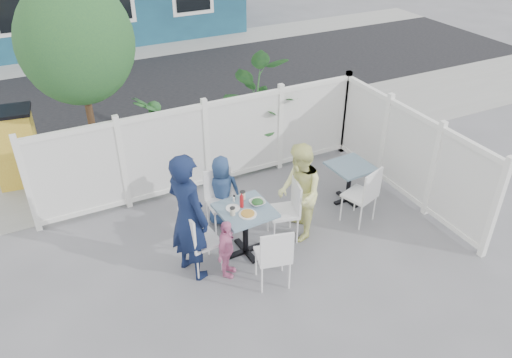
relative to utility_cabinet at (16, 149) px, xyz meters
name	(u,v)px	position (x,y,z in m)	size (l,w,h in m)	color
ground	(265,267)	(2.87, -4.00, -0.69)	(80.00, 80.00, 0.00)	slate
near_sidewalk	(178,153)	(2.87, -0.20, -0.68)	(24.00, 2.60, 0.01)	gray
street	(131,90)	(2.87, 3.50, -0.68)	(24.00, 5.00, 0.01)	black
far_sidewalk	(105,56)	(2.87, 6.60, -0.68)	(24.00, 1.60, 0.01)	gray
fence_back	(207,147)	(2.97, -1.60, 0.10)	(5.86, 0.08, 1.60)	white
fence_right	(407,156)	(5.87, -3.40, 0.10)	(0.08, 3.66, 1.60)	white
tree	(76,43)	(1.27, -0.70, 1.91)	(1.80, 1.62, 3.59)	#382316
utility_cabinet	(16,149)	(0.00, 0.00, 0.00)	(0.74, 0.53, 1.37)	gold
potted_shrub_a	(157,139)	(2.29, -0.90, 0.10)	(0.88, 0.88, 1.57)	#1D4A29
potted_shrub_b	(252,113)	(4.15, -1.00, 0.26)	(1.70, 1.47, 1.89)	#1D4A29
main_table	(245,219)	(2.77, -3.56, -0.08)	(0.78, 0.78, 0.78)	slate
spare_table	(350,174)	(4.93, -3.12, -0.14)	(0.70, 0.70, 0.70)	slate
chair_left	(196,237)	(2.00, -3.61, -0.09)	(0.49, 0.51, 1.01)	white
chair_right	(289,206)	(3.52, -3.51, -0.11)	(0.52, 0.54, 0.98)	white
chair_back	(220,195)	(2.71, -2.80, -0.11)	(0.47, 0.45, 0.99)	white
chair_near	(274,254)	(2.81, -4.38, -0.12)	(0.53, 0.52, 0.98)	white
chair_spare	(365,192)	(4.76, -3.74, -0.10)	(0.57, 0.56, 1.00)	white
man	(188,217)	(1.92, -3.59, 0.26)	(0.69, 0.45, 1.90)	#111B3D
woman	(299,193)	(3.67, -3.54, 0.10)	(0.76, 0.59, 1.56)	#E2E841
boy	(222,191)	(2.77, -2.70, -0.10)	(0.57, 0.37, 1.18)	navy
toddler	(226,249)	(2.33, -3.88, -0.23)	(0.53, 0.22, 0.91)	pink
plate_main	(248,214)	(2.75, -3.70, 0.11)	(0.25, 0.25, 0.02)	white
plate_side	(233,208)	(2.62, -3.47, 0.11)	(0.21, 0.21, 0.01)	white
salad_bowl	(257,203)	(2.98, -3.53, 0.13)	(0.22, 0.22, 0.05)	white
coffee_cup_a	(233,212)	(2.56, -3.61, 0.15)	(0.07, 0.07, 0.11)	beige
coffee_cup_b	(243,196)	(2.85, -3.32, 0.16)	(0.08, 0.08, 0.12)	beige
ketchup_bottle	(242,202)	(2.75, -3.49, 0.19)	(0.06, 0.06, 0.18)	#AA1217
salt_shaker	(234,200)	(2.71, -3.32, 0.14)	(0.03, 0.03, 0.07)	white
pepper_shaker	(234,198)	(2.73, -3.28, 0.14)	(0.03, 0.03, 0.08)	black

